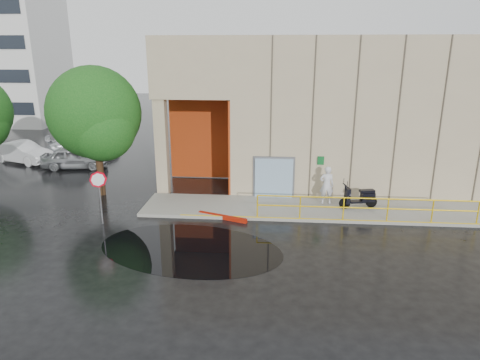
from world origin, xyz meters
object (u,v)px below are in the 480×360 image
object	(u,v)px
person	(327,185)
car_c	(84,144)
stop_sign	(99,186)
tree_near	(96,117)
car_a	(75,158)
scooter	(360,192)
red_curb	(222,217)
car_b	(23,152)

from	to	relation	value
person	car_c	bearing A→B (deg)	-29.47
stop_sign	tree_near	bearing A→B (deg)	103.83
car_a	tree_near	world-z (taller)	tree_near
scooter	tree_near	distance (m)	13.36
red_curb	car_a	xyz separation A→B (m)	(-10.52, 7.80, 0.59)
red_curb	car_c	size ratio (longest dim) A/B	0.48
stop_sign	car_b	size ratio (longest dim) A/B	0.55
scooter	red_curb	world-z (taller)	scooter
red_curb	stop_sign	bearing A→B (deg)	-169.14
person	car_a	xyz separation A→B (m)	(-15.36, 5.73, -0.40)
person	car_a	bearing A→B (deg)	-19.50
tree_near	person	bearing A→B (deg)	-3.23
red_curb	car_c	bearing A→B (deg)	134.79
person	car_c	distance (m)	19.16
red_curb	car_a	distance (m)	13.11
scooter	stop_sign	world-z (taller)	stop_sign
car_c	tree_near	bearing A→B (deg)	-178.73
tree_near	car_a	bearing A→B (deg)	127.59
red_curb	car_b	size ratio (longest dim) A/B	0.55
scooter	red_curb	bearing A→B (deg)	-178.50
person	scooter	world-z (taller)	person
red_curb	car_a	bearing A→B (deg)	143.45
stop_sign	car_a	bearing A→B (deg)	114.22
scooter	car_a	world-z (taller)	scooter
stop_sign	tree_near	size ratio (longest dim) A/B	0.36
person	car_a	distance (m)	16.39
scooter	stop_sign	size ratio (longest dim) A/B	0.78
person	car_b	world-z (taller)	person
car_b	red_curb	bearing A→B (deg)	-101.88
tree_near	car_c	bearing A→B (deg)	119.28
scooter	car_c	world-z (taller)	scooter
car_a	car_c	size ratio (longest dim) A/B	0.80
stop_sign	car_a	world-z (taller)	stop_sign
person	stop_sign	size ratio (longest dim) A/B	0.78
stop_sign	red_curb	distance (m)	5.55
stop_sign	car_c	size ratio (longest dim) A/B	0.48
car_a	car_c	xyz separation A→B (m)	(-1.16, 3.97, 0.04)
scooter	person	bearing A→B (deg)	147.88
stop_sign	person	bearing A→B (deg)	10.03
scooter	car_c	bearing A→B (deg)	138.20
car_c	person	bearing A→B (deg)	-148.43
stop_sign	red_curb	xyz separation A→B (m)	(5.20, 1.00, -1.67)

